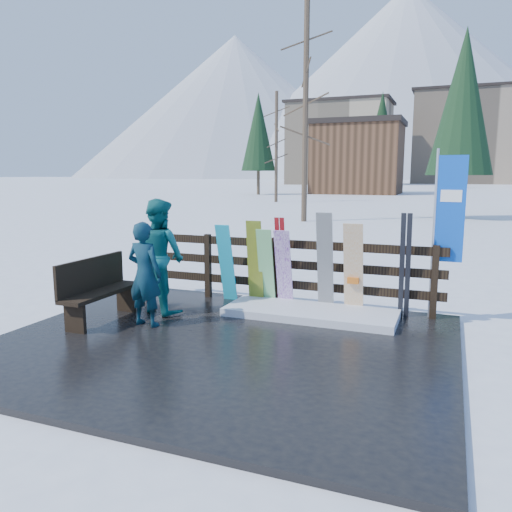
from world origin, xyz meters
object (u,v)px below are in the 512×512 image
at_px(snowboard_0, 226,263).
at_px(snowboard_2, 255,263).
at_px(person_front, 145,274).
at_px(snowboard_5, 353,269).
at_px(snowboard_3, 284,269).
at_px(person_back, 160,256).
at_px(snowboard_1, 266,267).
at_px(bench, 98,288).
at_px(rental_flag, 446,215).
at_px(snowboard_4, 325,262).

distance_m(snowboard_0, snowboard_2, 0.54).
bearing_deg(person_front, snowboard_5, -144.19).
bearing_deg(snowboard_0, snowboard_3, -0.00).
bearing_deg(person_back, snowboard_1, -127.26).
height_order(bench, person_front, person_front).
height_order(snowboard_0, person_back, person_back).
distance_m(snowboard_0, snowboard_1, 0.74).
bearing_deg(snowboard_2, snowboard_5, 0.00).
bearing_deg(snowboard_3, snowboard_0, 180.00).
bearing_deg(rental_flag, snowboard_5, -168.48).
xyz_separation_m(snowboard_1, rental_flag, (2.80, 0.27, 0.94)).
height_order(snowboard_0, rental_flag, rental_flag).
relative_size(snowboard_4, rental_flag, 0.64).
bearing_deg(person_front, rental_flag, -150.16).
relative_size(snowboard_2, person_back, 0.79).
bearing_deg(snowboard_4, snowboard_3, 180.00).
bearing_deg(snowboard_4, snowboard_1, 180.00).
distance_m(bench, snowboard_2, 2.59).
bearing_deg(snowboard_1, snowboard_5, 0.00).
height_order(snowboard_3, person_back, person_back).
bearing_deg(bench, snowboard_4, 29.89).
xyz_separation_m(bench, snowboard_4, (3.09, 1.78, 0.30)).
distance_m(snowboard_2, snowboard_3, 0.52).
height_order(person_front, person_back, person_back).
distance_m(rental_flag, person_back, 4.50).
distance_m(snowboard_3, rental_flag, 2.67).
bearing_deg(person_front, snowboard_2, -118.11).
xyz_separation_m(snowboard_2, rental_flag, (3.00, 0.27, 0.88)).
distance_m(snowboard_2, person_back, 1.61).
height_order(snowboard_4, person_back, person_back).
relative_size(snowboard_5, person_front, 0.97).
relative_size(snowboard_0, rental_flag, 0.54).
bearing_deg(person_back, snowboard_3, -132.22).
bearing_deg(snowboard_0, snowboard_1, 0.00).
bearing_deg(snowboard_3, snowboard_4, 0.00).
bearing_deg(snowboard_2, snowboard_0, 180.00).
relative_size(snowboard_1, person_front, 0.87).
relative_size(bench, snowboard_1, 1.12).
xyz_separation_m(snowboard_4, rental_flag, (1.78, 0.27, 0.79)).
height_order(snowboard_0, snowboard_4, snowboard_4).
relative_size(snowboard_3, snowboard_5, 0.90).
relative_size(bench, rental_flag, 0.58).
distance_m(snowboard_2, snowboard_5, 1.68).
height_order(snowboard_1, snowboard_3, snowboard_1).
distance_m(snowboard_1, person_back, 1.78).
xyz_separation_m(snowboard_1, snowboard_2, (-0.20, -0.00, 0.07)).
bearing_deg(snowboard_1, snowboard_0, -180.00).
relative_size(snowboard_1, snowboard_5, 0.90).
relative_size(snowboard_3, snowboard_4, 0.82).
relative_size(snowboard_0, snowboard_5, 0.94).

